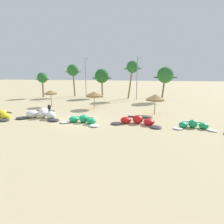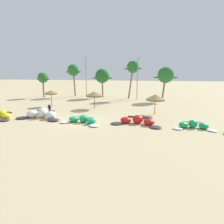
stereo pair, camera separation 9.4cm
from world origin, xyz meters
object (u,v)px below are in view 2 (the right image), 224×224
object	(u,v)px
palm_center_right	(166,75)
lamppost_west_center	(138,77)
kite_right_of_center	(193,125)
palm_leftmost	(43,78)
kite_left_of_center	(83,120)
kite_left	(42,114)
palm_left	(73,71)
beach_umbrella_near_palms	(155,97)
beach_umbrella_near_van	(51,92)
lamppost_west	(86,75)
person_near_kites	(50,109)
kite_center	(137,121)
palm_center_left	(133,68)
beach_umbrella_middle	(94,94)
kite_far_left	(0,115)
palm_left_of_gap	(102,76)

from	to	relation	value
palm_center_right	lamppost_west_center	bearing A→B (deg)	177.49
kite_right_of_center	palm_leftmost	distance (m)	37.22
palm_center_right	kite_left_of_center	bearing A→B (deg)	-115.95
kite_left	palm_left	world-z (taller)	palm_left
beach_umbrella_near_palms	palm_center_right	size ratio (longest dim) A/B	0.41
kite_left	beach_umbrella_near_palms	distance (m)	15.94
beach_umbrella_near_van	lamppost_west	xyz separation A→B (m)	(1.15, 14.82, 2.81)
palm_left	palm_center_right	bearing A→B (deg)	-7.37
kite_left	beach_umbrella_near_van	distance (m)	9.43
beach_umbrella_near_van	person_near_kites	distance (m)	7.56
kite_center	palm_center_left	distance (m)	23.18
beach_umbrella_near_van	beach_umbrella_near_palms	xyz separation A→B (m)	(18.31, -2.59, -0.05)
kite_left_of_center	beach_umbrella_near_van	xyz separation A→B (m)	(-9.84, 9.46, 2.16)
palm_center_right	lamppost_west_center	xyz separation A→B (m)	(-5.93, 0.26, -0.29)
palm_center_left	lamppost_west	distance (m)	12.06
lamppost_west_center	person_near_kites	bearing A→B (deg)	-120.00
palm_leftmost	palm_center_right	size ratio (longest dim) A/B	0.84
kite_right_of_center	beach_umbrella_middle	distance (m)	16.66
kite_right_of_center	lamppost_west	xyz separation A→B (m)	(-21.31, 23.60, 5.01)
beach_umbrella_near_van	palm_leftmost	bearing A→B (deg)	128.43
person_near_kites	beach_umbrella_middle	bearing A→B (deg)	52.42
kite_center	beach_umbrella_middle	distance (m)	11.63
beach_umbrella_near_van	lamppost_west_center	bearing A→B (deg)	40.43
kite_left_of_center	lamppost_west	distance (m)	26.26
kite_left_of_center	lamppost_west_center	xyz separation A→B (m)	(4.49, 21.67, 4.79)
kite_right_of_center	beach_umbrella_near_van	size ratio (longest dim) A/B	1.64
person_near_kites	lamppost_west_center	size ratio (longest dim) A/B	0.17
kite_left_of_center	person_near_kites	world-z (taller)	person_near_kites
kite_far_left	kite_left_of_center	distance (m)	11.83
kite_left	lamppost_west	xyz separation A→B (m)	(-2.47, 23.28, 4.82)
kite_left_of_center	kite_right_of_center	world-z (taller)	kite_left_of_center
beach_umbrella_middle	palm_left	world-z (taller)	palm_left
kite_far_left	kite_right_of_center	size ratio (longest dim) A/B	1.21
beach_umbrella_near_van	lamppost_west	size ratio (longest dim) A/B	0.30
kite_right_of_center	person_near_kites	world-z (taller)	person_near_kites
kite_center	palm_center_left	xyz separation A→B (m)	(-3.32, 21.92, 6.76)
palm_left_of_gap	lamppost_west	world-z (taller)	lamppost_west
person_near_kites	palm_leftmost	world-z (taller)	palm_leftmost
kite_far_left	kite_right_of_center	distance (m)	24.46
person_near_kites	kite_left	bearing A→B (deg)	-88.14
kite_right_of_center	beach_umbrella_near_van	world-z (taller)	beach_umbrella_near_van
beach_umbrella_near_palms	person_near_kites	bearing A→B (deg)	-165.34
lamppost_west_center	beach_umbrella_middle	bearing A→B (deg)	-115.78
kite_right_of_center	person_near_kites	xyz separation A→B (m)	(-18.90, 2.34, 0.48)
kite_right_of_center	beach_umbrella_near_palms	world-z (taller)	beach_umbrella_near_palms
beach_umbrella_near_palms	lamppost_west	bearing A→B (deg)	134.58
palm_left_of_gap	beach_umbrella_middle	bearing A→B (deg)	-79.04
lamppost_west	palm_leftmost	bearing A→B (deg)	-159.00
beach_umbrella_near_palms	palm_center_left	world-z (taller)	palm_center_left
kite_right_of_center	person_near_kites	bearing A→B (deg)	172.94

